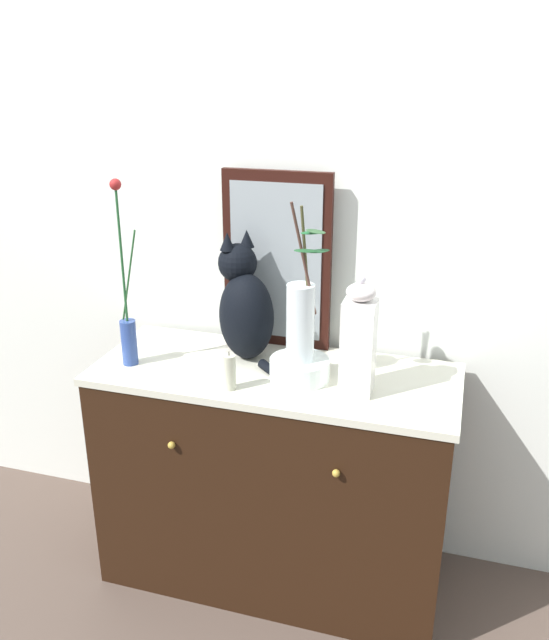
{
  "coord_description": "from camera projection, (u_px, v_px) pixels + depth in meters",
  "views": [
    {
      "loc": [
        0.56,
        -1.87,
        1.77
      ],
      "look_at": [
        0.0,
        0.0,
        1.0
      ],
      "focal_mm": 37.05,
      "sensor_mm": 36.0,
      "label": 1
    }
  ],
  "objects": [
    {
      "name": "ground_plane",
      "position": [
        274.0,
        569.0,
        2.47
      ],
      "size": [
        6.0,
        6.0,
        0.0
      ],
      "primitive_type": "plane",
      "color": "brown"
    },
    {
      "name": "wall_back",
      "position": [
        301.0,
        208.0,
        2.28
      ],
      "size": [
        4.4,
        0.08,
        2.6
      ],
      "primitive_type": "cube",
      "color": "white",
      "rests_on": "ground_plane"
    },
    {
      "name": "sideboard",
      "position": [
        274.0,
        476.0,
        2.32
      ],
      "size": [
        1.2,
        0.5,
        0.82
      ],
      "color": "black",
      "rests_on": "ground_plane"
    },
    {
      "name": "mirror_leaning",
      "position": [
        277.0,
        261.0,
        2.27
      ],
      "size": [
        0.38,
        0.03,
        0.62
      ],
      "color": "black",
      "rests_on": "sideboard"
    },
    {
      "name": "cat_sitting",
      "position": [
        245.0,
        307.0,
        2.21
      ],
      "size": [
        0.35,
        0.34,
        0.43
      ],
      "color": "black",
      "rests_on": "sideboard"
    },
    {
      "name": "vase_slim_green",
      "position": [
        128.0,
        323.0,
        2.17
      ],
      "size": [
        0.08,
        0.05,
        0.62
      ],
      "color": "#2F488F",
      "rests_on": "sideboard"
    },
    {
      "name": "bowl_porcelain",
      "position": [
        300.0,
        369.0,
        2.1
      ],
      "size": [
        0.19,
        0.19,
        0.07
      ],
      "primitive_type": "cylinder",
      "color": "white",
      "rests_on": "sideboard"
    },
    {
      "name": "vase_glass_clear",
      "position": [
        301.0,
        319.0,
        2.04
      ],
      "size": [
        0.14,
        0.14,
        0.51
      ],
      "color": "silver",
      "rests_on": "bowl_porcelain"
    },
    {
      "name": "jar_lidded_porcelain",
      "position": [
        359.0,
        340.0,
        1.97
      ],
      "size": [
        0.1,
        0.1,
        0.37
      ],
      "color": "white",
      "rests_on": "sideboard"
    },
    {
      "name": "candle_pillar",
      "position": [
        230.0,
        372.0,
        2.03
      ],
      "size": [
        0.04,
        0.04,
        0.13
      ],
      "color": "beige",
      "rests_on": "sideboard"
    }
  ]
}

